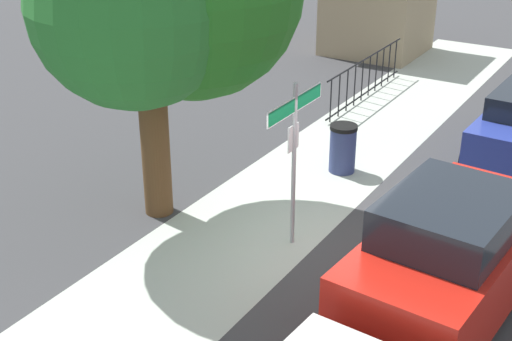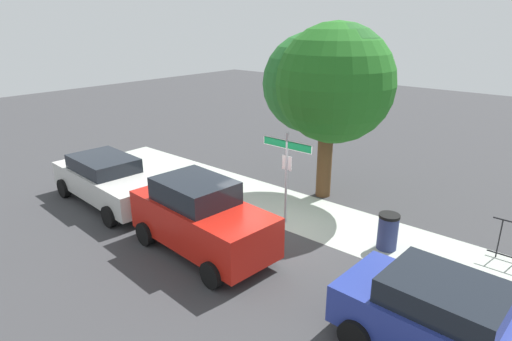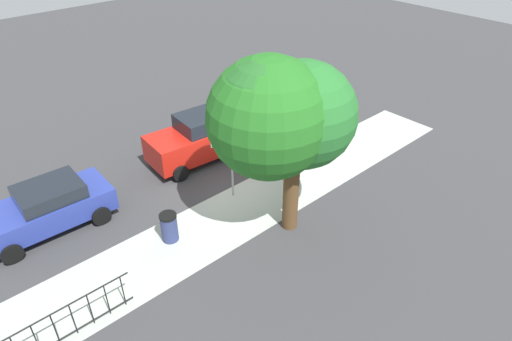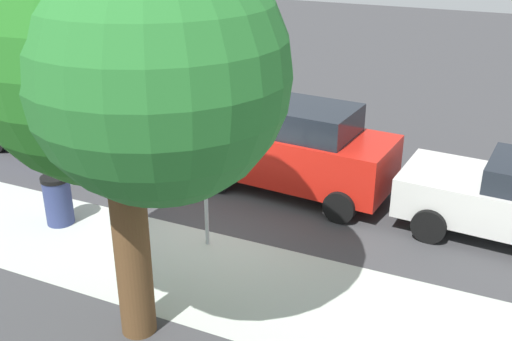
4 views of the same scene
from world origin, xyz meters
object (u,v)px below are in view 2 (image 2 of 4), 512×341
car_red (201,217)px  car_blue (452,324)px  car_silver (108,180)px  trash_bin (388,231)px  shade_tree (329,81)px  street_sign (287,160)px

car_red → car_blue: car_red is taller
car_silver → car_red: (4.68, -0.22, 0.17)m
trash_bin → shade_tree: bearing=151.5°
car_blue → car_red: bearing=-176.4°
street_sign → shade_tree: 2.93m
street_sign → car_red: street_sign is taller
car_silver → car_red: car_red is taller
trash_bin → car_silver: bearing=-159.8°
street_sign → shade_tree: size_ratio=0.48×
car_silver → car_blue: size_ratio=1.16×
car_blue → trash_bin: bearing=131.5°
car_red → trash_bin: size_ratio=4.31×
street_sign → car_silver: bearing=-154.4°
shade_tree → car_blue: size_ratio=1.39×
car_red → shade_tree: bearing=87.8°
shade_tree → car_silver: (-5.26, -4.69, -3.15)m
street_sign → car_blue: bearing=-25.2°
shade_tree → street_sign: bearing=-88.5°
shade_tree → trash_bin: bearing=-28.5°
street_sign → car_silver: 6.00m
shade_tree → trash_bin: shade_tree is taller
street_sign → trash_bin: bearing=9.5°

